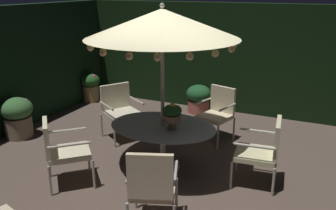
{
  "coord_description": "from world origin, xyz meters",
  "views": [
    {
      "loc": [
        2.04,
        -4.69,
        2.78
      ],
      "look_at": [
        -0.2,
        0.19,
        1.0
      ],
      "focal_mm": 38.77,
      "sensor_mm": 36.0,
      "label": 1
    }
  ],
  "objects": [
    {
      "name": "patio_chair_east",
      "position": [
        -1.3,
        -1.05,
        0.58
      ],
      "size": [
        0.84,
        0.84,
        0.99
      ],
      "color": "#BAB7A7",
      "rests_on": "ground_plane"
    },
    {
      "name": "potted_plant_right_near",
      "position": [
        -3.34,
        2.42,
        0.39
      ],
      "size": [
        0.47,
        0.47,
        0.7
      ],
      "color": "olive",
      "rests_on": "ground_plane"
    },
    {
      "name": "patio_chair_south",
      "position": [
        1.32,
        0.15,
        0.57
      ],
      "size": [
        0.67,
        0.67,
        1.0
      ],
      "color": "#B4AFA4",
      "rests_on": "ground_plane"
    },
    {
      "name": "patio_chair_southeast",
      "position": [
        0.34,
        -1.43,
        0.61
      ],
      "size": [
        0.74,
        0.77,
        1.07
      ],
      "color": "#B3AFAB",
      "rests_on": "ground_plane"
    },
    {
      "name": "centerpiece_planter",
      "position": [
        0.0,
        -0.09,
        0.97
      ],
      "size": [
        0.28,
        0.28,
        0.41
      ],
      "color": "olive",
      "rests_on": "patio_dining_table"
    },
    {
      "name": "patio_chair_north",
      "position": [
        0.24,
        1.45,
        0.58
      ],
      "size": [
        0.7,
        0.7,
        1.0
      ],
      "color": "#B8B5A6",
      "rests_on": "ground_plane"
    },
    {
      "name": "hedge_backdrop_rear",
      "position": [
        0.0,
        3.25,
        1.21
      ],
      "size": [
        7.61,
        0.3,
        2.42
      ],
      "primitive_type": "cube",
      "color": "black",
      "rests_on": "ground_plane"
    },
    {
      "name": "ground_plane",
      "position": [
        0.0,
        0.0,
        -0.01
      ],
      "size": [
        7.61,
        6.8,
        0.02
      ],
      "primitive_type": "cube",
      "color": "brown"
    },
    {
      "name": "potted_plant_left_near",
      "position": [
        -3.24,
        -0.03,
        0.42
      ],
      "size": [
        0.59,
        0.59,
        0.78
      ],
      "color": "#7D6950",
      "rests_on": "ground_plane"
    },
    {
      "name": "patio_chair_northeast",
      "position": [
        -1.49,
        0.81,
        0.58
      ],
      "size": [
        0.86,
        0.87,
        1.0
      ],
      "color": "#BBAEA5",
      "rests_on": "ground_plane"
    },
    {
      "name": "patio_dining_table",
      "position": [
        -0.2,
        -0.01,
        0.61
      ],
      "size": [
        1.68,
        1.28,
        0.73
      ],
      "color": "#BCB1A6",
      "rests_on": "ground_plane"
    },
    {
      "name": "potted_plant_back_left",
      "position": [
        -0.61,
        2.76,
        0.34
      ],
      "size": [
        0.56,
        0.56,
        0.64
      ],
      "color": "#B15B50",
      "rests_on": "ground_plane"
    },
    {
      "name": "patio_umbrella",
      "position": [
        -0.2,
        -0.01,
        2.26
      ],
      "size": [
        2.23,
        2.23,
        2.54
      ],
      "color": "#B8B5A9",
      "rests_on": "ground_plane"
    }
  ]
}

